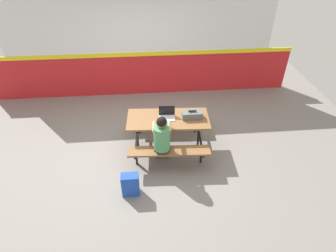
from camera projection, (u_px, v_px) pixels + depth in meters
ground_plane at (145, 148)px, 6.06m from camera, size 10.00×10.00×0.02m
accent_backdrop at (141, 50)px, 7.26m from camera, size 8.00×0.14×2.60m
picnic_table_main at (168, 125)px, 5.75m from camera, size 1.67×1.63×0.74m
student_nearer at (162, 137)px, 5.22m from camera, size 0.38×0.53×1.21m
laptop_silver at (167, 115)px, 5.65m from camera, size 0.33×0.24×0.22m
toolbox_grey at (192, 115)px, 5.62m from camera, size 0.40×0.18×0.18m
backpack_dark at (130, 184)px, 4.94m from camera, size 0.30×0.22×0.44m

